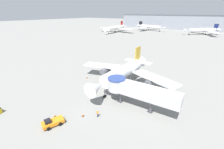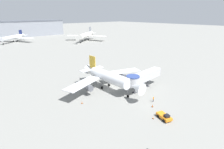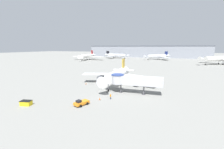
% 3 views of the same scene
% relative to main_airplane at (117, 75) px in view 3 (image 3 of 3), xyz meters
% --- Properties ---
extents(ground_plane, '(800.00, 800.00, 0.00)m').
position_rel_main_airplane_xyz_m(ground_plane, '(0.35, -0.39, -4.13)').
color(ground_plane, gray).
extents(main_airplane, '(31.15, 25.34, 9.76)m').
position_rel_main_airplane_xyz_m(main_airplane, '(0.00, 0.00, 0.00)').
color(main_airplane, silver).
rests_on(main_airplane, ground_plane).
extents(jet_bridge, '(16.33, 4.19, 5.96)m').
position_rel_main_airplane_xyz_m(jet_bridge, '(7.86, -7.76, 0.16)').
color(jet_bridge, '#B7B7BC').
rests_on(jet_bridge, ground_plane).
extents(pushback_tug_orange, '(2.97, 4.27, 1.57)m').
position_rel_main_airplane_xyz_m(pushback_tug_orange, '(-1.84, -22.36, -3.42)').
color(pushback_tug_orange, orange).
rests_on(pushback_tug_orange, ground_plane).
extents(service_container_yellow, '(3.03, 2.30, 1.24)m').
position_rel_main_airplane_xyz_m(service_container_yellow, '(-14.95, -27.44, -3.50)').
color(service_container_yellow, yellow).
rests_on(service_container_yellow, ground_plane).
extents(traffic_cone_port_wing, '(0.45, 0.45, 0.75)m').
position_rel_main_airplane_xyz_m(traffic_cone_port_wing, '(-12.15, -2.80, -3.77)').
color(traffic_cone_port_wing, black).
rests_on(traffic_cone_port_wing, ground_plane).
extents(traffic_cone_near_nose, '(0.49, 0.49, 0.80)m').
position_rel_main_airplane_xyz_m(traffic_cone_near_nose, '(0.84, -17.12, -3.74)').
color(traffic_cone_near_nose, black).
rests_on(traffic_cone_near_nose, ground_plane).
extents(traffic_cone_apron_front, '(0.37, 0.37, 0.61)m').
position_rel_main_airplane_xyz_m(traffic_cone_apron_front, '(-3.73, -20.57, -3.84)').
color(traffic_cone_apron_front, black).
rests_on(traffic_cone_apron_front, ground_plane).
extents(ground_crew_marshaller, '(0.32, 0.36, 1.64)m').
position_rel_main_airplane_xyz_m(ground_crew_marshaller, '(3.48, -15.50, -3.18)').
color(ground_crew_marshaller, '#1E2338').
rests_on(ground_crew_marshaller, ground_plane).
extents(background_jet_gray_tail, '(33.83, 32.94, 11.74)m').
position_rel_main_airplane_xyz_m(background_jet_gray_tail, '(57.23, 97.18, 0.99)').
color(background_jet_gray_tail, white).
rests_on(background_jet_gray_tail, ground_plane).
extents(background_jet_red_tail, '(37.91, 38.13, 10.78)m').
position_rel_main_airplane_xyz_m(background_jet_red_tail, '(-70.80, 98.80, 0.60)').
color(background_jet_red_tail, white).
rests_on(background_jet_red_tail, ground_plane).
extents(background_jet_navy_tail, '(29.69, 29.36, 9.63)m').
position_rel_main_airplane_xyz_m(background_jet_navy_tail, '(4.57, 132.73, 0.12)').
color(background_jet_navy_tail, silver).
rests_on(background_jet_navy_tail, ground_plane).
extents(background_jet_black_tail, '(36.11, 32.60, 9.50)m').
position_rel_main_airplane_xyz_m(background_jet_black_tail, '(-49.31, 136.53, 0.07)').
color(background_jet_black_tail, silver).
rests_on(background_jet_black_tail, ground_plane).
extents(terminal_building, '(169.22, 24.48, 16.99)m').
position_rel_main_airplane_xyz_m(terminal_building, '(-15.97, 174.61, 4.38)').
color(terminal_building, gray).
rests_on(terminal_building, ground_plane).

